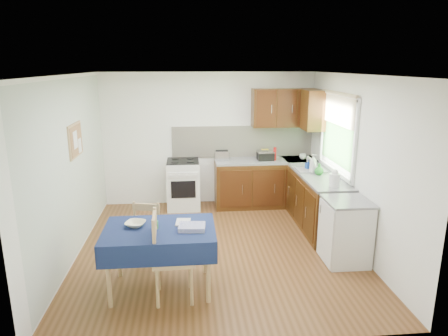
{
  "coord_description": "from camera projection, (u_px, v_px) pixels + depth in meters",
  "views": [
    {
      "loc": [
        -0.41,
        -5.38,
        2.63
      ],
      "look_at": [
        0.11,
        0.11,
        1.19
      ],
      "focal_mm": 32.0,
      "sensor_mm": 36.0,
      "label": 1
    }
  ],
  "objects": [
    {
      "name": "floor",
      "position": [
        218.0,
        248.0,
        5.88
      ],
      "size": [
        4.2,
        4.2,
        0.0
      ],
      "primitive_type": "plane",
      "color": "#533116",
      "rests_on": "ground"
    },
    {
      "name": "ceiling",
      "position": [
        217.0,
        75.0,
        5.25
      ],
      "size": [
        4.0,
        4.2,
        0.02
      ],
      "primitive_type": "cube",
      "color": "white",
      "rests_on": "wall_back"
    },
    {
      "name": "wall_back",
      "position": [
        209.0,
        139.0,
        7.59
      ],
      "size": [
        4.0,
        0.02,
        2.5
      ],
      "primitive_type": "cube",
      "color": "white",
      "rests_on": "ground"
    },
    {
      "name": "wall_front",
      "position": [
        235.0,
        225.0,
        3.54
      ],
      "size": [
        4.0,
        0.02,
        2.5
      ],
      "primitive_type": "cube",
      "color": "white",
      "rests_on": "ground"
    },
    {
      "name": "wall_left",
      "position": [
        70.0,
        170.0,
        5.39
      ],
      "size": [
        0.02,
        4.2,
        2.5
      ],
      "primitive_type": "cube",
      "color": "silver",
      "rests_on": "ground"
    },
    {
      "name": "wall_right",
      "position": [
        355.0,
        163.0,
        5.75
      ],
      "size": [
        0.02,
        4.2,
        2.5
      ],
      "primitive_type": "cube",
      "color": "white",
      "rests_on": "ground"
    },
    {
      "name": "base_cabinets",
      "position": [
        288.0,
        192.0,
        7.11
      ],
      "size": [
        1.9,
        2.3,
        0.86
      ],
      "color": "black",
      "rests_on": "ground"
    },
    {
      "name": "worktop_back",
      "position": [
        266.0,
        161.0,
        7.49
      ],
      "size": [
        1.9,
        0.6,
        0.04
      ],
      "primitive_type": "cube",
      "color": "slate",
      "rests_on": "base_cabinets"
    },
    {
      "name": "worktop_right",
      "position": [
        319.0,
        176.0,
        6.44
      ],
      "size": [
        0.6,
        1.7,
        0.04
      ],
      "primitive_type": "cube",
      "color": "slate",
      "rests_on": "base_cabinets"
    },
    {
      "name": "worktop_corner",
      "position": [
        299.0,
        160.0,
        7.55
      ],
      "size": [
        0.6,
        0.6,
        0.04
      ],
      "primitive_type": "cube",
      "color": "slate",
      "rests_on": "base_cabinets"
    },
    {
      "name": "splashback",
      "position": [
        243.0,
        141.0,
        7.65
      ],
      "size": [
        2.7,
        0.02,
        0.6
      ],
      "primitive_type": "cube",
      "color": "beige",
      "rests_on": "wall_back"
    },
    {
      "name": "upper_cabinets",
      "position": [
        293.0,
        108.0,
        7.29
      ],
      "size": [
        1.2,
        0.85,
        0.7
      ],
      "color": "black",
      "rests_on": "wall_back"
    },
    {
      "name": "stove",
      "position": [
        183.0,
        184.0,
        7.46
      ],
      "size": [
        0.6,
        0.61,
        0.92
      ],
      "color": "white",
      "rests_on": "ground"
    },
    {
      "name": "window",
      "position": [
        338.0,
        128.0,
        6.32
      ],
      "size": [
        0.04,
        1.48,
        1.26
      ],
      "color": "#2C5A25",
      "rests_on": "wall_right"
    },
    {
      "name": "fridge",
      "position": [
        346.0,
        231.0,
        5.39
      ],
      "size": [
        0.58,
        0.6,
        0.89
      ],
      "color": "white",
      "rests_on": "ground"
    },
    {
      "name": "corkboard",
      "position": [
        76.0,
        140.0,
        5.59
      ],
      "size": [
        0.04,
        0.62,
        0.47
      ],
      "color": "tan",
      "rests_on": "wall_left"
    },
    {
      "name": "dining_table",
      "position": [
        160.0,
        237.0,
        4.66
      ],
      "size": [
        1.29,
        0.88,
        0.78
      ],
      "rotation": [
        0.0,
        0.0,
        0.3
      ],
      "color": "#0F1A3C",
      "rests_on": "ground"
    },
    {
      "name": "chair_far",
      "position": [
        150.0,
        229.0,
        5.39
      ],
      "size": [
        0.47,
        0.47,
        0.9
      ],
      "rotation": [
        0.0,
        0.0,
        2.93
      ],
      "color": "tan",
      "rests_on": "ground"
    },
    {
      "name": "chair_near",
      "position": [
        169.0,
        254.0,
        4.51
      ],
      "size": [
        0.48,
        0.48,
        1.05
      ],
      "rotation": [
        0.0,
        0.0,
        1.6
      ],
      "color": "tan",
      "rests_on": "ground"
    },
    {
      "name": "toaster",
      "position": [
        222.0,
        156.0,
        7.39
      ],
      "size": [
        0.26,
        0.16,
        0.2
      ],
      "rotation": [
        0.0,
        0.0,
        0.3
      ],
      "color": "#B4B4B9",
      "rests_on": "worktop_back"
    },
    {
      "name": "sandwich_press",
      "position": [
        265.0,
        155.0,
        7.44
      ],
      "size": [
        0.3,
        0.26,
        0.17
      ],
      "rotation": [
        0.0,
        0.0,
        -0.19
      ],
      "color": "black",
      "rests_on": "worktop_back"
    },
    {
      "name": "sauce_bottle",
      "position": [
        275.0,
        154.0,
        7.4
      ],
      "size": [
        0.06,
        0.06,
        0.24
      ],
      "primitive_type": "cylinder",
      "color": "red",
      "rests_on": "worktop_back"
    },
    {
      "name": "yellow_packet",
      "position": [
        265.0,
        154.0,
        7.55
      ],
      "size": [
        0.15,
        0.11,
        0.18
      ],
      "primitive_type": "cube",
      "rotation": [
        0.0,
        0.0,
        -0.18
      ],
      "color": "gold",
      "rests_on": "worktop_back"
    },
    {
      "name": "dish_rack",
      "position": [
        311.0,
        169.0,
        6.69
      ],
      "size": [
        0.47,
        0.36,
        0.22
      ],
      "rotation": [
        0.0,
        0.0,
        -0.1
      ],
      "color": "gray",
      "rests_on": "worktop_right"
    },
    {
      "name": "kettle",
      "position": [
        335.0,
        179.0,
        5.8
      ],
      "size": [
        0.15,
        0.15,
        0.26
      ],
      "color": "white",
      "rests_on": "worktop_right"
    },
    {
      "name": "cup",
      "position": [
        303.0,
        157.0,
        7.49
      ],
      "size": [
        0.14,
        0.14,
        0.1
      ],
      "primitive_type": "imported",
      "rotation": [
        0.0,
        0.0,
        -0.09
      ],
      "color": "silver",
      "rests_on": "worktop_back"
    },
    {
      "name": "soap_bottle_a",
      "position": [
        313.0,
        164.0,
        6.52
      ],
      "size": [
        0.17,
        0.17,
        0.31
      ],
      "primitive_type": "imported",
      "rotation": [
        0.0,
        0.0,
        0.78
      ],
      "color": "white",
      "rests_on": "worktop_right"
    },
    {
      "name": "soap_bottle_b",
      "position": [
        308.0,
        165.0,
        6.74
      ],
      "size": [
        0.1,
        0.09,
        0.17
      ],
      "primitive_type": "imported",
      "rotation": [
        0.0,
        0.0,
        1.85
      ],
      "color": "#1C47A5",
      "rests_on": "worktop_right"
    },
    {
      "name": "soap_bottle_c",
      "position": [
        319.0,
        169.0,
        6.43
      ],
      "size": [
        0.2,
        0.2,
        0.18
      ],
      "primitive_type": "imported",
      "rotation": [
        0.0,
        0.0,
        3.83
      ],
      "color": "#227E28",
      "rests_on": "worktop_right"
    },
    {
      "name": "plate_bowl",
      "position": [
        135.0,
        224.0,
        4.69
      ],
      "size": [
        0.28,
        0.28,
        0.06
      ],
      "primitive_type": "imported",
      "rotation": [
        0.0,
        0.0,
        -0.28
      ],
      "color": "beige",
      "rests_on": "dining_table"
    },
    {
      "name": "book",
      "position": [
        176.0,
        222.0,
        4.79
      ],
      "size": [
        0.19,
        0.25,
        0.02
      ],
      "primitive_type": "imported",
      "rotation": [
        0.0,
        0.0,
        -0.08
      ],
      "color": "white",
      "rests_on": "dining_table"
    },
    {
      "name": "spice_jar",
      "position": [
        156.0,
        225.0,
        4.62
      ],
      "size": [
        0.05,
        0.05,
        0.09
      ],
      "primitive_type": "cylinder",
      "color": "green",
      "rests_on": "dining_table"
    },
    {
      "name": "tea_towel",
      "position": [
        192.0,
        227.0,
        4.6
      ],
      "size": [
        0.32,
        0.26,
        0.05
      ],
      "primitive_type": "cube",
      "rotation": [
        0.0,
        0.0,
        -0.08
      ],
      "color": "navy",
      "rests_on": "dining_table"
    }
  ]
}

